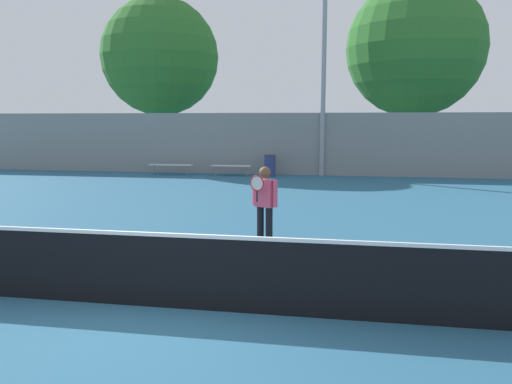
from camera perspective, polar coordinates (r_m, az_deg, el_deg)
The scene contains 10 objects.
ground_plane at distance 6.99m, azimuth -10.19°, elevation -12.86°, with size 100.00×100.00×0.00m, color #285B7A.
tennis_net at distance 6.82m, azimuth -10.30°, elevation -8.76°, with size 10.54×0.09×1.03m.
tennis_player at distance 9.90m, azimuth 0.98°, elevation -1.03°, with size 0.54×0.50×1.60m.
bench_courtside_near at distance 22.63m, azimuth -2.86°, elevation 2.95°, with size 1.81×0.40×0.47m.
bench_courtside_far at distance 23.43m, azimuth -9.73°, elevation 3.03°, with size 2.05×0.40×0.47m.
light_pole_far_right at distance 23.02m, azimuth 7.78°, elevation 16.76°, with size 0.90×0.60×9.86m.
trash_bin at distance 22.37m, azimuth 1.61°, elevation 3.03°, with size 0.52×0.52×0.96m.
back_fence at distance 22.98m, azimuth 4.25°, elevation 5.48°, with size 35.04×0.06×2.84m.
tree_green_tall at distance 28.81m, azimuth -10.90°, elevation 14.91°, with size 6.38×6.38×9.14m.
tree_green_broad at distance 26.25m, azimuth 17.72°, elevation 15.35°, with size 6.61×6.61×9.25m.
Camera 1 is at (2.30, -6.11, 2.50)m, focal length 35.00 mm.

